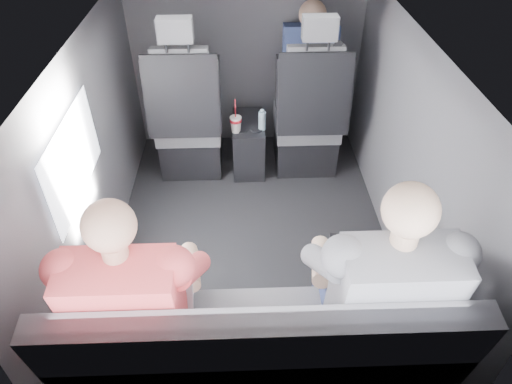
{
  "coord_description": "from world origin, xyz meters",
  "views": [
    {
      "loc": [
        -0.05,
        -2.17,
        2.18
      ],
      "look_at": [
        0.02,
        -0.05,
        0.46
      ],
      "focal_mm": 32.0,
      "sensor_mm": 36.0,
      "label": 1
    }
  ],
  "objects_px": {
    "center_console": "(249,144)",
    "laptop_black": "(369,257)",
    "soda_cup": "(236,124)",
    "laptop_white": "(157,277)",
    "passenger_rear_right": "(376,291)",
    "water_bottle": "(262,120)",
    "passenger_front_right": "(309,66)",
    "front_seat_left": "(189,126)",
    "passenger_rear_left": "(140,300)",
    "rear_bench": "(259,360)",
    "front_seat_right": "(307,124)"
  },
  "relations": [
    {
      "from": "center_console",
      "to": "laptop_black",
      "type": "relative_size",
      "value": 1.26
    },
    {
      "from": "center_console",
      "to": "soda_cup",
      "type": "height_order",
      "value": "soda_cup"
    },
    {
      "from": "laptop_white",
      "to": "passenger_rear_right",
      "type": "xyz_separation_m",
      "value": [
        0.93,
        -0.12,
        0.02
      ]
    },
    {
      "from": "water_bottle",
      "to": "passenger_front_right",
      "type": "bearing_deg",
      "value": 41.61
    },
    {
      "from": "front_seat_left",
      "to": "soda_cup",
      "type": "height_order",
      "value": "front_seat_left"
    },
    {
      "from": "laptop_black",
      "to": "soda_cup",
      "type": "bearing_deg",
      "value": 112.17
    },
    {
      "from": "passenger_rear_right",
      "to": "passenger_front_right",
      "type": "bearing_deg",
      "value": 90.74
    },
    {
      "from": "passenger_rear_left",
      "to": "passenger_rear_right",
      "type": "bearing_deg",
      "value": -0.04
    },
    {
      "from": "passenger_rear_left",
      "to": "passenger_front_right",
      "type": "xyz_separation_m",
      "value": [
        0.96,
        2.07,
        0.11
      ]
    },
    {
      "from": "front_seat_left",
      "to": "passenger_rear_right",
      "type": "xyz_separation_m",
      "value": [
        0.94,
        -1.81,
        0.25
      ]
    },
    {
      "from": "rear_bench",
      "to": "soda_cup",
      "type": "bearing_deg",
      "value": 92.98
    },
    {
      "from": "front_seat_left",
      "to": "center_console",
      "type": "bearing_deg",
      "value": 5.07
    },
    {
      "from": "front_seat_left",
      "to": "rear_bench",
      "type": "height_order",
      "value": "front_seat_left"
    },
    {
      "from": "center_console",
      "to": "passenger_rear_right",
      "type": "distance_m",
      "value": 1.97
    },
    {
      "from": "soda_cup",
      "to": "laptop_white",
      "type": "distance_m",
      "value": 1.63
    },
    {
      "from": "water_bottle",
      "to": "passenger_front_right",
      "type": "relative_size",
      "value": 0.2
    },
    {
      "from": "front_seat_left",
      "to": "rear_bench",
      "type": "relative_size",
      "value": 0.79
    },
    {
      "from": "passenger_rear_left",
      "to": "center_console",
      "type": "bearing_deg",
      "value": 75.04
    },
    {
      "from": "soda_cup",
      "to": "water_bottle",
      "type": "bearing_deg",
      "value": 7.31
    },
    {
      "from": "center_console",
      "to": "soda_cup",
      "type": "distance_m",
      "value": 0.31
    },
    {
      "from": "front_seat_right",
      "to": "rear_bench",
      "type": "height_order",
      "value": "front_seat_right"
    },
    {
      "from": "water_bottle",
      "to": "passenger_rear_left",
      "type": "distance_m",
      "value": 1.84
    },
    {
      "from": "soda_cup",
      "to": "passenger_rear_left",
      "type": "distance_m",
      "value": 1.77
    },
    {
      "from": "front_seat_left",
      "to": "laptop_black",
      "type": "relative_size",
      "value": 3.33
    },
    {
      "from": "center_console",
      "to": "passenger_front_right",
      "type": "bearing_deg",
      "value": 24.98
    },
    {
      "from": "laptop_white",
      "to": "laptop_black",
      "type": "relative_size",
      "value": 1.03
    },
    {
      "from": "laptop_black",
      "to": "front_seat_left",
      "type": "bearing_deg",
      "value": 121.21
    },
    {
      "from": "center_console",
      "to": "passenger_front_right",
      "type": "relative_size",
      "value": 0.6
    },
    {
      "from": "front_seat_right",
      "to": "laptop_white",
      "type": "bearing_deg",
      "value": -117.79
    },
    {
      "from": "laptop_black",
      "to": "rear_bench",
      "type": "bearing_deg",
      "value": -149.74
    },
    {
      "from": "front_seat_left",
      "to": "soda_cup",
      "type": "distance_m",
      "value": 0.37
    },
    {
      "from": "center_console",
      "to": "rear_bench",
      "type": "xyz_separation_m",
      "value": [
        -0.0,
        -1.94,
        0.11
      ]
    },
    {
      "from": "laptop_black",
      "to": "passenger_rear_left",
      "type": "xyz_separation_m",
      "value": [
        -1.01,
        -0.21,
        0.0
      ]
    },
    {
      "from": "center_console",
      "to": "rear_bench",
      "type": "distance_m",
      "value": 1.94
    },
    {
      "from": "water_bottle",
      "to": "passenger_front_right",
      "type": "distance_m",
      "value": 0.56
    },
    {
      "from": "laptop_white",
      "to": "passenger_rear_left",
      "type": "distance_m",
      "value": 0.14
    },
    {
      "from": "front_seat_right",
      "to": "passenger_front_right",
      "type": "bearing_deg",
      "value": 85.98
    },
    {
      "from": "center_console",
      "to": "passenger_front_right",
      "type": "height_order",
      "value": "passenger_front_right"
    },
    {
      "from": "front_seat_left",
      "to": "passenger_front_right",
      "type": "relative_size",
      "value": 1.58
    },
    {
      "from": "rear_bench",
      "to": "water_bottle",
      "type": "relative_size",
      "value": 9.9
    },
    {
      "from": "front_seat_left",
      "to": "water_bottle",
      "type": "bearing_deg",
      "value": -7.15
    },
    {
      "from": "rear_bench",
      "to": "soda_cup",
      "type": "distance_m",
      "value": 1.82
    },
    {
      "from": "water_bottle",
      "to": "center_console",
      "type": "bearing_deg",
      "value": 132.55
    },
    {
      "from": "front_seat_left",
      "to": "laptop_black",
      "type": "distance_m",
      "value": 1.88
    },
    {
      "from": "rear_bench",
      "to": "laptop_black",
      "type": "relative_size",
      "value": 4.21
    },
    {
      "from": "front_seat_right",
      "to": "laptop_white",
      "type": "xyz_separation_m",
      "value": [
        -0.89,
        -1.68,
        0.24
      ]
    },
    {
      "from": "front_seat_left",
      "to": "laptop_white",
      "type": "relative_size",
      "value": 3.22
    },
    {
      "from": "front_seat_left",
      "to": "rear_bench",
      "type": "bearing_deg",
      "value": -76.69
    },
    {
      "from": "front_seat_right",
      "to": "passenger_front_right",
      "type": "distance_m",
      "value": 0.44
    },
    {
      "from": "soda_cup",
      "to": "laptop_black",
      "type": "distance_m",
      "value": 1.63
    }
  ]
}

